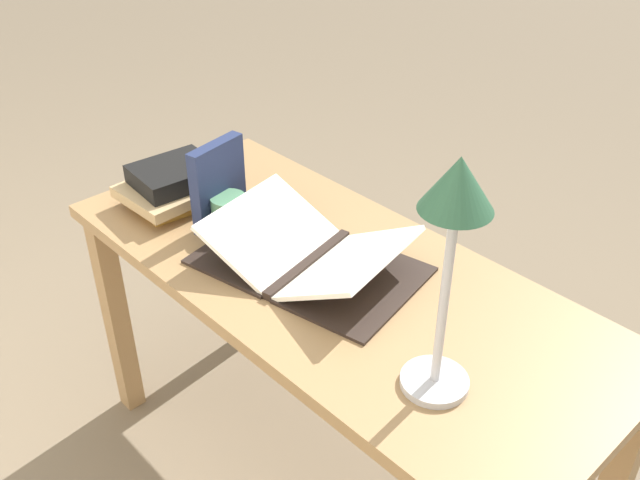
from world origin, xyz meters
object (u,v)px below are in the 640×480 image
open_book (308,255)px  coffee_mug (229,214)px  reading_lamp (453,225)px  book_standing_upright (218,184)px  book_stack_tall (176,184)px

open_book → coffee_mug: bearing=-2.9°
open_book → coffee_mug: open_book is taller
reading_lamp → coffee_mug: size_ratio=4.52×
book_standing_upright → reading_lamp: reading_lamp is taller
open_book → book_standing_upright: size_ratio=2.52×
book_stack_tall → open_book: bearing=-173.6°
book_standing_upright → reading_lamp: (-0.76, 0.06, 0.25)m
reading_lamp → coffee_mug: bearing=-4.0°
reading_lamp → book_stack_tall: bearing=-2.1°
book_stack_tall → book_standing_upright: bearing=-172.5°
reading_lamp → coffee_mug: (0.72, -0.05, -0.32)m
open_book → reading_lamp: bearing=157.6°
book_standing_upright → book_stack_tall: bearing=-3.2°
open_book → book_stack_tall: 0.48m
open_book → book_standing_upright: book_standing_upright is taller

